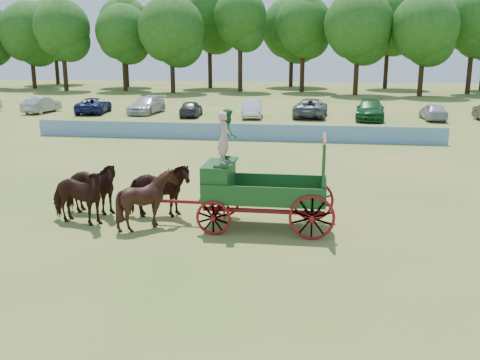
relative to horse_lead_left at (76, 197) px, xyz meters
name	(u,v)px	position (x,y,z in m)	size (l,w,h in m)	color
ground	(173,238)	(3.43, -0.81, -0.94)	(160.00, 160.00, 0.00)	#9F8847
horse_lead_left	(76,197)	(0.00, 0.00, 0.00)	(1.01, 2.22, 1.87)	black
horse_lead_right	(90,188)	(0.00, 1.10, 0.00)	(1.01, 2.22, 1.87)	black
horse_wheel_left	(148,199)	(2.40, 0.00, 0.00)	(1.52, 1.70, 1.88)	black
horse_wheel_right	(158,191)	(2.40, 1.10, 0.00)	(1.01, 2.22, 1.87)	black
farm_dray	(242,176)	(5.35, 0.58, 0.73)	(6.00, 2.00, 3.75)	maroon
sponsor_banner	(233,132)	(2.43, 17.19, -0.41)	(26.00, 0.08, 1.05)	#1E5AA2
parked_cars	(238,108)	(0.89, 29.28, -0.19)	(45.95, 7.00, 1.65)	silver
treeline	(253,25)	(-1.58, 59.18, 7.88)	(89.73, 23.64, 14.74)	#382314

